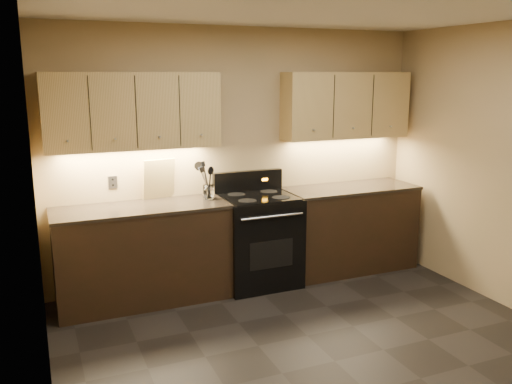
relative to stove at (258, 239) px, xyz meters
The scene contains 16 objects.
floor 1.75m from the stove, 92.72° to the right, with size 4.00×4.00×0.00m, color black.
ceiling 2.71m from the stove, 92.72° to the right, with size 4.00×4.00×0.00m, color silver.
wall_back 0.88m from the stove, 104.10° to the left, with size 4.00×0.04×2.60m, color tan.
wall_left 2.80m from the stove, 141.05° to the right, with size 0.04×4.00×2.60m, color tan.
counter_left 1.18m from the stove, behind, with size 1.62×0.62×0.93m.
counter_right 1.10m from the stove, ahead, with size 1.46×0.62×0.93m.
stove is the anchor object (origin of this frame).
upper_cab_left 1.78m from the stove, behind, with size 1.60×0.30×0.70m, color tan.
upper_cab_right 1.73m from the stove, ahead, with size 1.44×0.30×0.70m, color tan.
outlet_plate 1.55m from the stove, 167.24° to the left, with size 0.09×0.01×0.12m, color #B2B5BA.
utensil_crock 0.72m from the stove, behind, with size 0.13×0.13×0.14m.
cutting_board 1.18m from the stove, 163.91° to the left, with size 0.32×0.02×0.40m, color tan.
black_spoon 0.80m from the stove, behind, with size 0.06×0.06×0.31m, color black, non-canonical shape.
black_turner 0.82m from the stove, behind, with size 0.08×0.08×0.37m, color black, non-canonical shape.
steel_spatula 0.79m from the stove, behind, with size 0.08×0.08×0.33m, color silver, non-canonical shape.
steel_skimmer 0.80m from the stove, behind, with size 0.09×0.09×0.35m, color silver, non-canonical shape.
Camera 1 is at (-2.00, -3.21, 2.14)m, focal length 38.00 mm.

